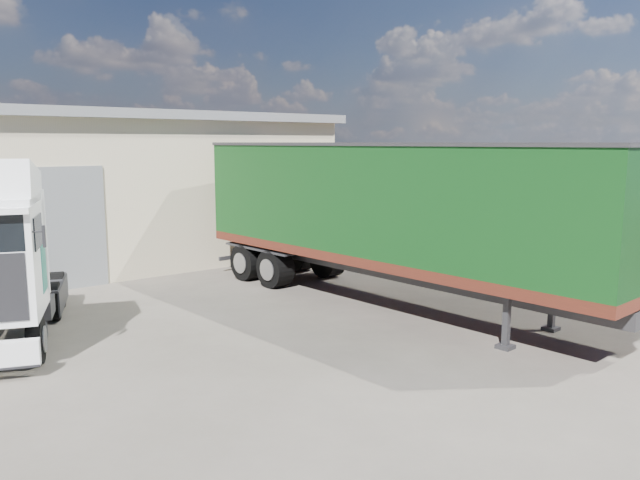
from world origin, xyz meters
TOP-DOWN VIEW (x-y plane):
  - ground at (0.00, 0.00)m, footprint 120.00×120.00m
  - brick_boundary_wall at (11.50, 6.00)m, footprint 0.35×26.00m
  - box_trailer at (5.07, 3.01)m, footprint 3.57×13.02m

SIDE VIEW (x-z plane):
  - ground at x=0.00m, z-range 0.00..0.00m
  - brick_boundary_wall at x=11.50m, z-range 0.00..2.50m
  - box_trailer at x=5.07m, z-range 0.47..4.75m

